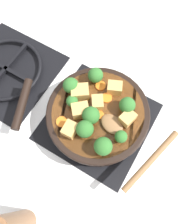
% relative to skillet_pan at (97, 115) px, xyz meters
% --- Properties ---
extents(ground_plane, '(2.40, 2.40, 0.00)m').
position_rel_skillet_pan_xyz_m(ground_plane, '(0.00, -0.00, -0.06)').
color(ground_plane, white).
extents(front_burner_grate, '(0.31, 0.31, 0.03)m').
position_rel_skillet_pan_xyz_m(front_burner_grate, '(0.00, -0.00, -0.05)').
color(front_burner_grate, black).
rests_on(front_burner_grate, ground_plane).
extents(rear_burner_grate, '(0.31, 0.31, 0.03)m').
position_rel_skillet_pan_xyz_m(rear_burner_grate, '(0.00, 0.36, -0.05)').
color(rear_burner_grate, black).
rests_on(rear_burner_grate, ground_plane).
extents(skillet_pan, '(0.31, 0.39, 0.06)m').
position_rel_skillet_pan_xyz_m(skillet_pan, '(0.00, 0.00, 0.00)').
color(skillet_pan, black).
rests_on(skillet_pan, front_burner_grate).
extents(wooden_spoon, '(0.20, 0.21, 0.02)m').
position_rel_skillet_pan_xyz_m(wooden_spoon, '(-0.03, -0.13, 0.03)').
color(wooden_spoon, brown).
rests_on(wooden_spoon, skillet_pan).
extents(tofu_cube_center_large, '(0.05, 0.05, 0.03)m').
position_rel_skillet_pan_xyz_m(tofu_cube_center_large, '(0.08, -0.01, 0.04)').
color(tofu_cube_center_large, tan).
rests_on(tofu_cube_center_large, skillet_pan).
extents(tofu_cube_near_handle, '(0.06, 0.06, 0.04)m').
position_rel_skillet_pan_xyz_m(tofu_cube_near_handle, '(-0.03, 0.04, 0.04)').
color(tofu_cube_near_handle, tan).
rests_on(tofu_cube_near_handle, skillet_pan).
extents(tofu_cube_east_chunk, '(0.06, 0.06, 0.04)m').
position_rel_skillet_pan_xyz_m(tofu_cube_east_chunk, '(0.02, 0.07, 0.05)').
color(tofu_cube_east_chunk, tan).
rests_on(tofu_cube_east_chunk, skillet_pan).
extents(tofu_cube_west_chunk, '(0.04, 0.03, 0.03)m').
position_rel_skillet_pan_xyz_m(tofu_cube_west_chunk, '(-0.08, 0.03, 0.04)').
color(tofu_cube_west_chunk, tan).
rests_on(tofu_cube_west_chunk, skillet_pan).
extents(tofu_cube_back_piece, '(0.05, 0.05, 0.03)m').
position_rel_skillet_pan_xyz_m(tofu_cube_back_piece, '(0.02, 0.01, 0.04)').
color(tofu_cube_back_piece, tan).
rests_on(tofu_cube_back_piece, skillet_pan).
extents(tofu_cube_front_piece, '(0.05, 0.04, 0.03)m').
position_rel_skillet_pan_xyz_m(tofu_cube_front_piece, '(0.02, -0.08, 0.04)').
color(tofu_cube_front_piece, tan).
rests_on(tofu_cube_front_piece, skillet_pan).
extents(broccoli_floret_near_spoon, '(0.05, 0.05, 0.05)m').
position_rel_skillet_pan_xyz_m(broccoli_floret_near_spoon, '(-0.03, 0.00, 0.06)').
color(broccoli_floret_near_spoon, '#709956').
rests_on(broccoli_floret_near_spoon, skillet_pan).
extents(broccoli_floret_center_top, '(0.04, 0.04, 0.05)m').
position_rel_skillet_pan_xyz_m(broccoli_floret_center_top, '(0.02, 0.10, 0.05)').
color(broccoli_floret_center_top, '#709956').
rests_on(broccoli_floret_center_top, skillet_pan).
extents(broccoli_floret_east_rim, '(0.05, 0.05, 0.05)m').
position_rel_skillet_pan_xyz_m(broccoli_floret_east_rim, '(-0.08, -0.07, 0.06)').
color(broccoli_floret_east_rim, '#709956').
rests_on(broccoli_floret_east_rim, skillet_pan).
extents(broccoli_floret_west_rim, '(0.04, 0.04, 0.05)m').
position_rel_skillet_pan_xyz_m(broccoli_floret_west_rim, '(0.08, 0.06, 0.05)').
color(broccoli_floret_west_rim, '#709956').
rests_on(broccoli_floret_west_rim, skillet_pan).
extents(broccoli_floret_north_edge, '(0.05, 0.05, 0.05)m').
position_rel_skillet_pan_xyz_m(broccoli_floret_north_edge, '(-0.07, 0.00, 0.06)').
color(broccoli_floret_north_edge, '#709956').
rests_on(broccoli_floret_north_edge, skillet_pan).
extents(broccoli_floret_south_cluster, '(0.03, 0.03, 0.04)m').
position_rel_skillet_pan_xyz_m(broccoli_floret_south_cluster, '(-0.02, 0.07, 0.05)').
color(broccoli_floret_south_cluster, '#709956').
rests_on(broccoli_floret_south_cluster, skillet_pan).
extents(broccoli_floret_mid_floret, '(0.04, 0.04, 0.05)m').
position_rel_skillet_pan_xyz_m(broccoli_floret_mid_floret, '(0.05, -0.07, 0.05)').
color(broccoli_floret_mid_floret, '#709956').
rests_on(broccoli_floret_mid_floret, skillet_pan).
extents(broccoli_floret_small_inner, '(0.03, 0.03, 0.04)m').
position_rel_skillet_pan_xyz_m(broccoli_floret_small_inner, '(-0.04, -0.09, 0.05)').
color(broccoli_floret_small_inner, '#709956').
rests_on(broccoli_floret_small_inner, skillet_pan).
extents(carrot_slice_orange_thin, '(0.03, 0.03, 0.01)m').
position_rel_skillet_pan_xyz_m(carrot_slice_orange_thin, '(0.07, 0.03, 0.03)').
color(carrot_slice_orange_thin, orange).
rests_on(carrot_slice_orange_thin, skillet_pan).
extents(carrot_slice_near_center, '(0.02, 0.02, 0.01)m').
position_rel_skillet_pan_xyz_m(carrot_slice_near_center, '(-0.01, -0.01, 0.03)').
color(carrot_slice_near_center, orange).
rests_on(carrot_slice_near_center, skillet_pan).
extents(carrot_slice_edge_slice, '(0.03, 0.03, 0.01)m').
position_rel_skillet_pan_xyz_m(carrot_slice_edge_slice, '(0.05, 0.00, 0.03)').
color(carrot_slice_edge_slice, orange).
rests_on(carrot_slice_edge_slice, skillet_pan).
extents(carrot_slice_under_broccoli, '(0.03, 0.03, 0.01)m').
position_rel_skillet_pan_xyz_m(carrot_slice_under_broccoli, '(-0.07, 0.07, 0.03)').
color(carrot_slice_under_broccoli, orange).
rests_on(carrot_slice_under_broccoli, skillet_pan).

